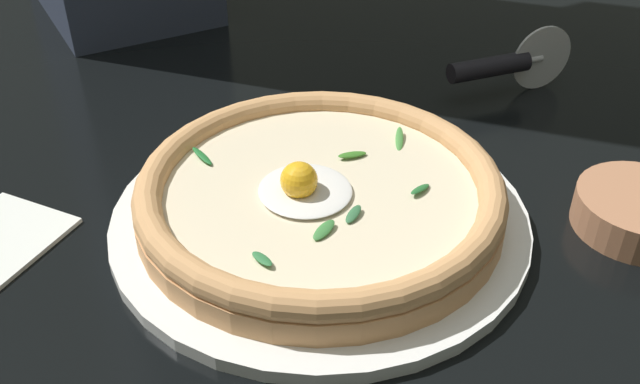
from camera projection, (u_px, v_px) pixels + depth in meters
ground_plane at (308, 231)px, 0.63m from camera, size 2.40×2.40×0.03m
pizza_plate at (320, 217)px, 0.61m from camera, size 0.35×0.35×0.01m
pizza at (320, 193)px, 0.59m from camera, size 0.31×0.31×0.06m
side_bowl at (640, 212)px, 0.60m from camera, size 0.11×0.11×0.03m
pizza_cutter at (504, 65)px, 0.78m from camera, size 0.04×0.15×0.07m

